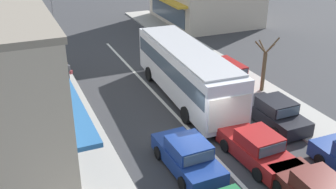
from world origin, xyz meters
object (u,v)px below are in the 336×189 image
(parked_sedan_kerb_second, at_px, (275,113))
(traffic_light_downstreet, at_px, (52,6))
(parked_wagon_kerb_third, at_px, (224,73))
(city_bus, at_px, (186,69))
(sedan_behind_bus_near, at_px, (188,156))
(street_tree_right, at_px, (264,67))
(sedan_adjacent_lane_lead, at_px, (257,148))
(parked_wagon_kerb_rear, at_px, (183,50))
(pedestrian_with_handbag_near, at_px, (67,72))

(parked_sedan_kerb_second, relative_size, traffic_light_downstreet, 1.00)
(parked_sedan_kerb_second, relative_size, parked_wagon_kerb_third, 0.93)
(city_bus, bearing_deg, sedan_behind_bus_near, -115.04)
(parked_sedan_kerb_second, height_order, street_tree_right, street_tree_right)
(sedan_adjacent_lane_lead, bearing_deg, parked_wagon_kerb_rear, 78.37)
(city_bus, distance_m, parked_wagon_kerb_rear, 7.18)
(sedan_behind_bus_near, distance_m, street_tree_right, 9.77)
(city_bus, height_order, street_tree_right, street_tree_right)
(city_bus, relative_size, sedan_adjacent_lane_lead, 2.57)
(sedan_adjacent_lane_lead, height_order, parked_wagon_kerb_third, parked_wagon_kerb_third)
(sedan_adjacent_lane_lead, xyz_separation_m, parked_wagon_kerb_rear, (2.85, 13.86, 0.08))
(parked_wagon_kerb_third, relative_size, street_tree_right, 1.29)
(sedan_adjacent_lane_lead, bearing_deg, sedan_behind_bus_near, 167.91)
(parked_wagon_kerb_rear, bearing_deg, sedan_adjacent_lane_lead, -101.63)
(sedan_behind_bus_near, distance_m, sedan_adjacent_lane_lead, 3.25)
(parked_wagon_kerb_rear, height_order, traffic_light_downstreet, traffic_light_downstreet)
(sedan_adjacent_lane_lead, relative_size, parked_sedan_kerb_second, 1.01)
(parked_wagon_kerb_third, xyz_separation_m, parked_wagon_kerb_rear, (-0.35, 5.52, 0.00))
(parked_wagon_kerb_third, xyz_separation_m, traffic_light_downstreet, (-8.60, 15.26, 2.11))
(city_bus, relative_size, street_tree_right, 3.13)
(parked_sedan_kerb_second, height_order, parked_wagon_kerb_rear, parked_wagon_kerb_rear)
(sedan_behind_bus_near, relative_size, street_tree_right, 1.21)
(city_bus, bearing_deg, street_tree_right, -13.26)
(city_bus, xyz_separation_m, sedan_behind_bus_near, (-3.13, -6.71, -1.22))
(pedestrian_with_handbag_near, bearing_deg, street_tree_right, -26.77)
(sedan_behind_bus_near, xyz_separation_m, parked_wagon_kerb_rear, (6.03, 13.17, 0.08))
(traffic_light_downstreet, relative_size, pedestrian_with_handbag_near, 2.58)
(pedestrian_with_handbag_near, bearing_deg, parked_wagon_kerb_third, -20.29)
(traffic_light_downstreet, xyz_separation_m, pedestrian_with_handbag_near, (-0.98, -11.72, -1.79))
(parked_wagon_kerb_rear, bearing_deg, traffic_light_downstreet, 130.26)
(parked_wagon_kerb_third, relative_size, parked_wagon_kerb_rear, 1.00)
(city_bus, bearing_deg, parked_wagon_kerb_third, 16.30)
(parked_wagon_kerb_third, xyz_separation_m, pedestrian_with_handbag_near, (-9.58, 3.54, 0.32))
(sedan_adjacent_lane_lead, height_order, parked_wagon_kerb_rear, parked_wagon_kerb_rear)
(sedan_adjacent_lane_lead, xyz_separation_m, street_tree_right, (4.78, 6.25, 1.03))
(traffic_light_downstreet, xyz_separation_m, street_tree_right, (10.18, -17.35, -1.16))
(city_bus, xyz_separation_m, parked_sedan_kerb_second, (2.93, -4.86, -1.22))
(parked_wagon_kerb_rear, height_order, pedestrian_with_handbag_near, pedestrian_with_handbag_near)
(sedan_adjacent_lane_lead, relative_size, parked_wagon_kerb_rear, 0.94)
(city_bus, height_order, pedestrian_with_handbag_near, city_bus)
(parked_wagon_kerb_rear, xyz_separation_m, traffic_light_downstreet, (-8.25, 9.75, 2.11))
(sedan_behind_bus_near, relative_size, parked_sedan_kerb_second, 1.01)
(city_bus, height_order, sedan_adjacent_lane_lead, city_bus)
(parked_sedan_kerb_second, distance_m, parked_wagon_kerb_rear, 11.33)
(pedestrian_with_handbag_near, bearing_deg, city_bus, -35.34)
(sedan_behind_bus_near, xyz_separation_m, traffic_light_downstreet, (-2.22, 22.92, 2.19))
(street_tree_right, bearing_deg, sedan_adjacent_lane_lead, -127.37)
(parked_wagon_kerb_rear, bearing_deg, street_tree_right, -75.79)
(sedan_behind_bus_near, relative_size, parked_wagon_kerb_third, 0.94)
(sedan_behind_bus_near, distance_m, parked_sedan_kerb_second, 6.34)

